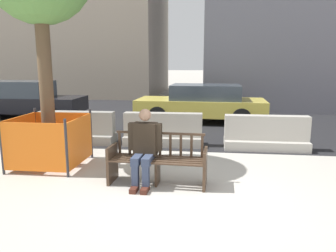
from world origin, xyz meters
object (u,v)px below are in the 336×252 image
Objects in this scene: seated_person at (144,146)px; car_taxi_near at (202,103)px; construction_fence at (50,139)px; jersey_barrier_left at (77,130)px; street_bench at (158,162)px; jersey_barrier_right at (266,136)px; car_sedan_mid at (21,99)px; jersey_barrier_centre at (163,132)px.

car_taxi_near reaches higher than seated_person.
seated_person is 2.28m from construction_fence.
seated_person is at bearing -49.73° from jersey_barrier_left.
street_bench is 6.37m from car_taxi_near.
car_sedan_mid is (-8.58, 3.76, 0.37)m from jersey_barrier_right.
jersey_barrier_centre is 2.56m from jersey_barrier_right.
street_bench reaches higher than jersey_barrier_right.
car_sedan_mid is (-3.97, 5.63, 0.16)m from construction_fence.
jersey_barrier_centre is at bearing 95.96° from street_bench.
car_taxi_near is at bearing 113.82° from jersey_barrier_right.
seated_person is 0.66× the size of jersey_barrier_right.
street_bench is 0.85× the size of jersey_barrier_left.
car_taxi_near reaches higher than street_bench.
car_sedan_mid reaches higher than street_bench.
jersey_barrier_left and jersey_barrier_right have the same top height.
car_sedan_mid is at bearing 179.52° from car_taxi_near.
jersey_barrier_centre is at bearing 0.56° from jersey_barrier_left.
jersey_barrier_centre and jersey_barrier_right have the same top height.
car_taxi_near is (3.22, 3.59, 0.34)m from jersey_barrier_left.
car_taxi_near is at bearing 61.84° from construction_fence.
jersey_barrier_left is (-2.29, -0.02, 0.00)m from jersey_barrier_centre.
car_taxi_near is (0.92, 3.57, 0.34)m from jersey_barrier_centre.
car_sedan_mid reaches higher than jersey_barrier_right.
jersey_barrier_right is at bearing 47.07° from seated_person.
jersey_barrier_left is at bearing -44.36° from car_sedan_mid.
car_taxi_near is at bearing 75.53° from jersey_barrier_centre.
jersey_barrier_right is (4.85, -0.11, 0.00)m from jersey_barrier_left.
jersey_barrier_centre is 7.05m from car_sedan_mid.
construction_fence reaches higher than jersey_barrier_centre.
jersey_barrier_right is 4.98m from construction_fence.
seated_person is (-0.22, -0.05, 0.29)m from street_bench.
construction_fence is at bearing -135.88° from jersey_barrier_centre.
jersey_barrier_right is 4.06m from car_taxi_near.
car_taxi_near is (-1.63, 3.70, 0.34)m from jersey_barrier_right.
street_bench is 3.76m from jersey_barrier_left.
jersey_barrier_left is 1.00× the size of jersey_barrier_right.
street_bench is at bearing -130.75° from jersey_barrier_right.
car_sedan_mid is at bearing 134.67° from street_bench.
jersey_barrier_left is at bearing -131.82° from car_taxi_near.
car_sedan_mid reaches higher than jersey_barrier_left.
street_bench is 0.37× the size of car_taxi_near.
construction_fence is 0.29× the size of car_taxi_near.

